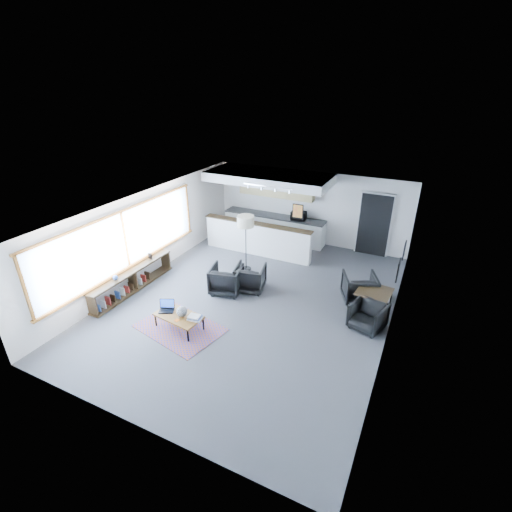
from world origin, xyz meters
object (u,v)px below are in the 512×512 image
at_px(ceramic_pot, 182,311).
at_px(dining_chair_near, 368,317).
at_px(microwave, 299,215).
at_px(floor_lamp, 246,223).
at_px(dining_table, 374,293).
at_px(book_stack, 195,317).
at_px(armchair_right, 250,276).
at_px(dining_chair_far, 359,289).
at_px(coffee_table, 179,316).
at_px(laptop, 167,307).
at_px(armchair_left, 226,278).

bearing_deg(ceramic_pot, dining_chair_near, 26.44).
bearing_deg(microwave, floor_lamp, -110.77).
bearing_deg(dining_chair_near, dining_table, 106.36).
relative_size(book_stack, dining_table, 0.39).
xyz_separation_m(armchair_right, microwave, (0.08, 3.65, 0.69)).
height_order(dining_chair_far, microwave, microwave).
bearing_deg(coffee_table, dining_chair_far, 48.63).
distance_m(laptop, armchair_left, 1.99).
relative_size(armchair_left, floor_lamp, 0.49).
distance_m(dining_table, dining_chair_near, 0.72).
distance_m(coffee_table, dining_chair_far, 4.78).
bearing_deg(dining_chair_far, book_stack, 20.11).
distance_m(armchair_right, dining_table, 3.36).
bearing_deg(dining_chair_near, dining_chair_far, 127.46).
xyz_separation_m(armchair_left, dining_chair_far, (3.44, 1.15, -0.06)).
xyz_separation_m(book_stack, dining_table, (3.62, 2.60, 0.20)).
bearing_deg(laptop, dining_chair_far, 12.31).
xyz_separation_m(laptop, book_stack, (0.84, -0.03, -0.03)).
height_order(laptop, dining_chair_far, dining_chair_far).
xyz_separation_m(armchair_right, dining_chair_near, (3.35, -0.41, -0.09)).
bearing_deg(microwave, dining_chair_near, -55.83).
height_order(book_stack, armchair_left, armchair_left).
bearing_deg(dining_chair_far, floor_lamp, -28.91).
xyz_separation_m(dining_chair_far, microwave, (-2.82, 2.91, 0.74)).
bearing_deg(ceramic_pot, microwave, 83.42).
bearing_deg(microwave, dining_table, -50.82).
relative_size(dining_chair_near, microwave, 1.25).
xyz_separation_m(coffee_table, dining_chair_near, (4.06, 1.98, -0.02)).
relative_size(dining_chair_near, dining_chair_far, 0.88).
bearing_deg(armchair_left, microwave, -111.87).
height_order(armchair_left, dining_chair_far, armchair_left).
bearing_deg(dining_table, ceramic_pot, -146.45).
distance_m(laptop, ceramic_pot, 0.50).
height_order(dining_table, dining_chair_far, dining_chair_far).
relative_size(armchair_right, dining_table, 0.93).
bearing_deg(book_stack, dining_chair_far, 44.18).
bearing_deg(coffee_table, armchair_right, 81.16).
distance_m(floor_lamp, microwave, 2.75).
bearing_deg(laptop, dining_table, 4.97).
distance_m(floor_lamp, dining_table, 4.20).
bearing_deg(laptop, armchair_left, 48.33).
height_order(book_stack, dining_chair_near, dining_chair_near).
height_order(dining_table, dining_chair_near, dining_table).
bearing_deg(dining_chair_far, coffee_table, 16.76).
bearing_deg(armchair_right, laptop, 51.33).
bearing_deg(floor_lamp, book_stack, -83.29).
relative_size(armchair_right, dining_chair_near, 1.27).
height_order(ceramic_pot, dining_chair_near, dining_chair_near).
bearing_deg(floor_lamp, coffee_table, -90.71).
xyz_separation_m(armchair_left, floor_lamp, (-0.13, 1.45, 1.11)).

